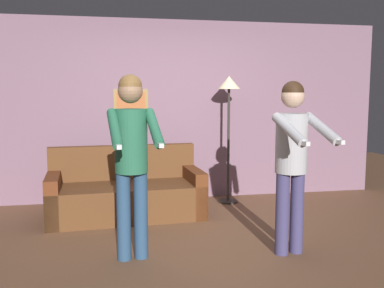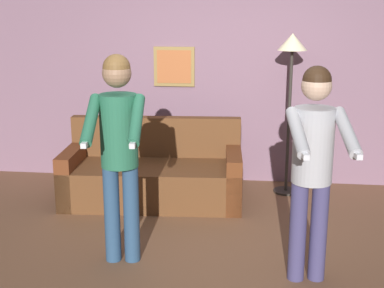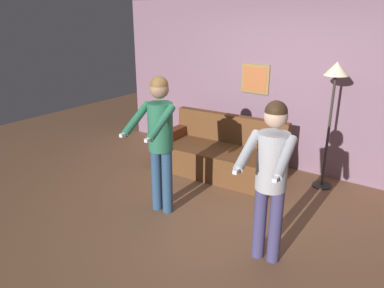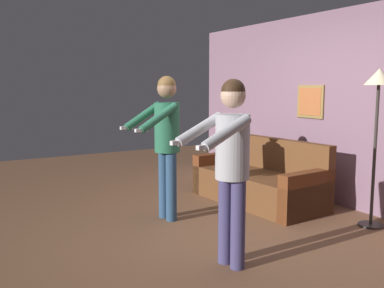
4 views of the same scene
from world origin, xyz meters
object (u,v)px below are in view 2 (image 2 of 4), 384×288
(person_standing_left, at_px, (119,140))
(couch, at_px, (153,176))
(torchiere_lamp, at_px, (292,63))
(person_standing_right, at_px, (313,156))

(person_standing_left, bearing_deg, couch, 90.58)
(torchiere_lamp, height_order, person_standing_right, torchiere_lamp)
(torchiere_lamp, bearing_deg, person_standing_left, -127.26)
(person_standing_left, bearing_deg, person_standing_right, -5.54)
(person_standing_left, relative_size, person_standing_right, 1.03)
(couch, distance_m, torchiere_lamp, 1.94)
(torchiere_lamp, xyz_separation_m, person_standing_right, (0.06, -2.04, -0.48))
(couch, relative_size, person_standing_right, 1.17)
(couch, relative_size, torchiere_lamp, 1.09)
(torchiere_lamp, bearing_deg, person_standing_right, -88.45)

